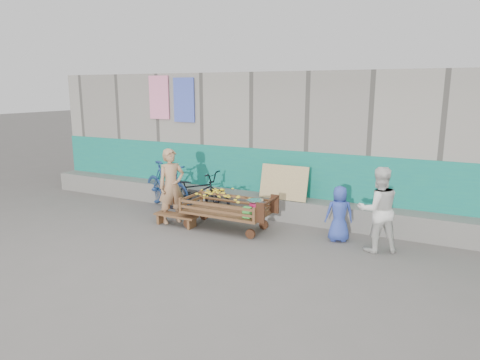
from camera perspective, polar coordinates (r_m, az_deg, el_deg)
The scene contains 9 objects.
ground at distance 7.11m, azimuth -3.18°, elevation -9.88°, with size 80.00×80.00×0.00m, color #605D58.
building_wall at distance 10.36m, azimuth 8.05°, elevation 5.39°, with size 12.00×3.50×3.00m.
banana_cart at distance 8.21m, azimuth -2.14°, elevation -3.06°, with size 1.77×0.81×0.76m.
bench at distance 8.56m, azimuth -8.51°, elevation -4.94°, with size 0.91×0.27×0.23m.
vendor_man at distance 8.64m, azimuth -9.12°, elevation -0.80°, with size 0.55×0.36×1.50m, color tan.
woman at distance 7.39m, azimuth 17.92°, elevation -3.76°, with size 0.69×0.54×1.43m, color silver.
child at distance 7.75m, azimuth 13.09°, elevation -4.39°, with size 0.49×0.32×1.00m, color #3047A5.
bicycle_dark at distance 9.35m, azimuth -6.15°, elevation -1.52°, with size 0.62×1.77×0.93m, color black.
bicycle_blue at distance 9.74m, azimuth -9.77°, elevation -0.72°, with size 0.49×1.74×1.05m, color navy.
Camera 1 is at (3.33, -5.69, 2.66)m, focal length 32.00 mm.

